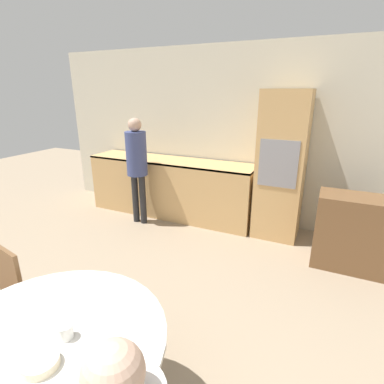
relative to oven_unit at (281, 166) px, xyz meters
The scene contains 8 objects.
wall_back 0.63m from the oven_unit, 142.61° to the left, with size 6.96×0.05×2.60m.
kitchen_counter 1.78m from the oven_unit, behind, with size 2.73×0.60×0.92m.
oven_unit is the anchor object (origin of this frame).
sideboard 1.24m from the oven_unit, 27.44° to the right, with size 0.91×0.45×0.87m.
dining_table 3.37m from the oven_unit, 100.58° to the right, with size 1.24×1.24×0.76m.
person_standing 2.05m from the oven_unit, 165.97° to the right, with size 0.30×0.30×1.60m.
cup 3.28m from the oven_unit, 99.29° to the right, with size 0.08×0.08×0.08m.
bowl_near 3.45m from the oven_unit, 98.33° to the right, with size 0.17×0.17×0.04m.
Camera 1 is at (1.02, 0.39, 1.96)m, focal length 28.00 mm.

